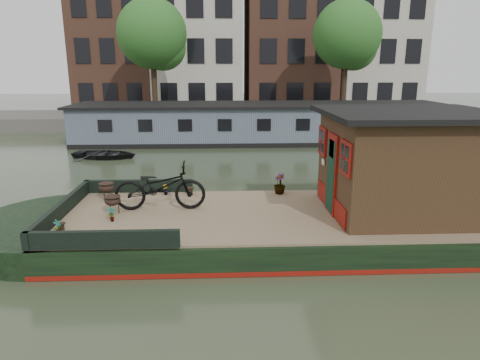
{
  "coord_description": "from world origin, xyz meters",
  "views": [
    {
      "loc": [
        -2.17,
        -9.68,
        4.03
      ],
      "look_at": [
        -1.73,
        0.5,
        1.34
      ],
      "focal_mm": 32.0,
      "sensor_mm": 36.0,
      "label": 1
    }
  ],
  "objects_px": {
    "cabin": "(406,162)",
    "dinghy": "(105,151)",
    "bicycle": "(160,187)",
    "potted_plant_a": "(112,214)",
    "brazier_rear": "(107,191)",
    "brazier_front": "(113,205)"
  },
  "relations": [
    {
      "from": "brazier_rear",
      "to": "dinghy",
      "type": "bearing_deg",
      "value": 105.11
    },
    {
      "from": "potted_plant_a",
      "to": "dinghy",
      "type": "bearing_deg",
      "value": 105.52
    },
    {
      "from": "potted_plant_a",
      "to": "brazier_front",
      "type": "height_order",
      "value": "brazier_front"
    },
    {
      "from": "potted_plant_a",
      "to": "dinghy",
      "type": "relative_size",
      "value": 0.11
    },
    {
      "from": "cabin",
      "to": "dinghy",
      "type": "height_order",
      "value": "cabin"
    },
    {
      "from": "cabin",
      "to": "brazier_rear",
      "type": "relative_size",
      "value": 8.99
    },
    {
      "from": "brazier_front",
      "to": "dinghy",
      "type": "relative_size",
      "value": 0.15
    },
    {
      "from": "bicycle",
      "to": "brazier_rear",
      "type": "bearing_deg",
      "value": 58.42
    },
    {
      "from": "cabin",
      "to": "dinghy",
      "type": "xyz_separation_m",
      "value": [
        -9.72,
        9.84,
        -1.57
      ]
    },
    {
      "from": "bicycle",
      "to": "brazier_front",
      "type": "bearing_deg",
      "value": 102.36
    },
    {
      "from": "bicycle",
      "to": "cabin",
      "type": "bearing_deg",
      "value": -95.5
    },
    {
      "from": "cabin",
      "to": "brazier_front",
      "type": "xyz_separation_m",
      "value": [
        -6.96,
        0.11,
        -1.01
      ]
    },
    {
      "from": "cabin",
      "to": "dinghy",
      "type": "relative_size",
      "value": 1.36
    },
    {
      "from": "brazier_front",
      "to": "brazier_rear",
      "type": "bearing_deg",
      "value": 110.97
    },
    {
      "from": "cabin",
      "to": "bicycle",
      "type": "relative_size",
      "value": 1.82
    },
    {
      "from": "potted_plant_a",
      "to": "brazier_rear",
      "type": "height_order",
      "value": "brazier_rear"
    },
    {
      "from": "potted_plant_a",
      "to": "dinghy",
      "type": "distance_m",
      "value": 10.68
    },
    {
      "from": "cabin",
      "to": "brazier_rear",
      "type": "height_order",
      "value": "cabin"
    },
    {
      "from": "brazier_front",
      "to": "brazier_rear",
      "type": "relative_size",
      "value": 0.97
    },
    {
      "from": "cabin",
      "to": "potted_plant_a",
      "type": "xyz_separation_m",
      "value": [
        -6.86,
        -0.43,
        -1.06
      ]
    },
    {
      "from": "bicycle",
      "to": "dinghy",
      "type": "height_order",
      "value": "bicycle"
    },
    {
      "from": "brazier_front",
      "to": "brazier_rear",
      "type": "distance_m",
      "value": 1.24
    }
  ]
}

